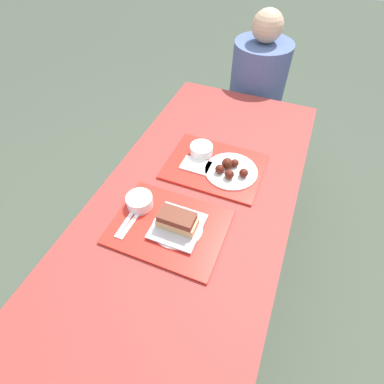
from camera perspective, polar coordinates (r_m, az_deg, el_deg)
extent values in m
plane|color=#424C3D|center=(1.92, 0.22, -16.07)|extent=(12.00, 12.00, 0.00)
cube|color=maroon|center=(1.29, 0.32, -1.86)|extent=(0.81, 1.77, 0.04)
cylinder|color=maroon|center=(2.18, -0.35, 9.71)|extent=(0.07, 0.07, 0.73)
cylinder|color=maroon|center=(2.09, 17.64, 4.76)|extent=(0.07, 0.07, 0.73)
cube|color=maroon|center=(2.29, 10.88, 13.49)|extent=(0.77, 0.28, 0.04)
cylinder|color=maroon|center=(2.49, 2.76, 10.97)|extent=(0.06, 0.06, 0.43)
cylinder|color=maroon|center=(2.41, 17.58, 6.92)|extent=(0.06, 0.06, 0.43)
cube|color=red|center=(1.18, -4.42, -6.64)|extent=(0.44, 0.33, 0.01)
cube|color=red|center=(1.40, 4.32, 4.90)|extent=(0.44, 0.33, 0.01)
cylinder|color=white|center=(1.23, -9.94, -1.76)|extent=(0.11, 0.11, 0.05)
cylinder|color=beige|center=(1.22, -10.06, -1.18)|extent=(0.09, 0.09, 0.01)
cylinder|color=white|center=(1.16, -2.79, -6.73)|extent=(0.20, 0.20, 0.01)
cube|color=silver|center=(1.16, -2.81, -6.50)|extent=(0.18, 0.18, 0.01)
cube|color=#DBB275|center=(1.14, -2.85, -5.81)|extent=(0.15, 0.07, 0.04)
cube|color=brown|center=(1.11, -2.92, -4.79)|extent=(0.14, 0.07, 0.03)
cube|color=white|center=(1.21, -12.21, -5.27)|extent=(0.02, 0.17, 0.00)
cube|color=white|center=(1.20, -11.31, -5.60)|extent=(0.02, 0.17, 0.00)
cube|color=#3F3F47|center=(1.21, -3.28, -3.58)|extent=(0.04, 0.03, 0.01)
cylinder|color=white|center=(1.43, 1.81, 7.99)|extent=(0.11, 0.11, 0.05)
cylinder|color=beige|center=(1.42, 1.83, 8.58)|extent=(0.09, 0.09, 0.01)
cylinder|color=white|center=(1.37, 7.45, 4.01)|extent=(0.24, 0.24, 0.01)
sphere|color=#4C190F|center=(1.34, 9.81, 3.59)|extent=(0.04, 0.04, 0.04)
sphere|color=#4C190F|center=(1.38, 8.17, 5.49)|extent=(0.04, 0.04, 0.04)
sphere|color=#4C190F|center=(1.36, 6.72, 5.43)|extent=(0.05, 0.05, 0.05)
sphere|color=#4C190F|center=(1.34, 5.29, 4.37)|extent=(0.04, 0.04, 0.04)
sphere|color=#4C190F|center=(1.32, 7.11, 3.35)|extent=(0.04, 0.04, 0.04)
cube|color=white|center=(1.39, 0.74, 5.10)|extent=(0.13, 0.09, 0.01)
cylinder|color=#4C6093|center=(2.14, 12.35, 19.52)|extent=(0.36, 0.36, 0.53)
sphere|color=tan|center=(2.00, 14.21, 28.34)|extent=(0.18, 0.18, 0.18)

